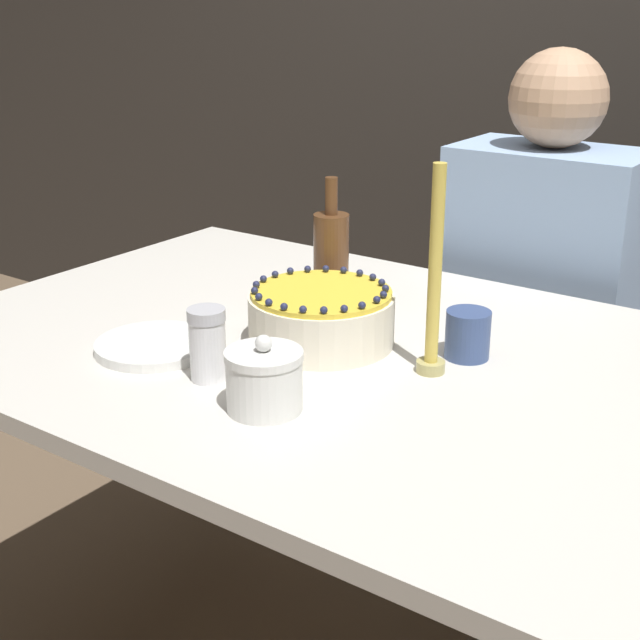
{
  "coord_description": "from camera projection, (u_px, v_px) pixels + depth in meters",
  "views": [
    {
      "loc": [
        0.75,
        -1.12,
        1.32
      ],
      "look_at": [
        -0.05,
        -0.0,
        0.81
      ],
      "focal_mm": 50.0,
      "sensor_mm": 36.0,
      "label": 1
    }
  ],
  "objects": [
    {
      "name": "dining_table",
      "position": [
        344.0,
        412.0,
        1.5
      ],
      "size": [
        1.43,
        0.94,
        0.77
      ],
      "color": "beige",
      "rests_on": "ground_plane"
    },
    {
      "name": "cake",
      "position": [
        320.0,
        318.0,
        1.46
      ],
      "size": [
        0.24,
        0.24,
        0.1
      ],
      "color": "#EFE5CC",
      "rests_on": "dining_table"
    },
    {
      "name": "sugar_bowl",
      "position": [
        264.0,
        380.0,
        1.23
      ],
      "size": [
        0.11,
        0.11,
        0.11
      ],
      "color": "white",
      "rests_on": "dining_table"
    },
    {
      "name": "sugar_shaker",
      "position": [
        208.0,
        344.0,
        1.33
      ],
      "size": [
        0.06,
        0.06,
        0.11
      ],
      "color": "white",
      "rests_on": "dining_table"
    },
    {
      "name": "plate_stack",
      "position": [
        155.0,
        346.0,
        1.45
      ],
      "size": [
        0.2,
        0.2,
        0.02
      ],
      "color": "white",
      "rests_on": "dining_table"
    },
    {
      "name": "candle",
      "position": [
        434.0,
        289.0,
        1.32
      ],
      "size": [
        0.04,
        0.04,
        0.32
      ],
      "color": "tan",
      "rests_on": "dining_table"
    },
    {
      "name": "bottle",
      "position": [
        331.0,
        258.0,
        1.63
      ],
      "size": [
        0.06,
        0.06,
        0.24
      ],
      "color": "brown",
      "rests_on": "dining_table"
    },
    {
      "name": "cup",
      "position": [
        468.0,
        334.0,
        1.41
      ],
      "size": [
        0.07,
        0.07,
        0.08
      ],
      "color": "#384C7F",
      "rests_on": "dining_table"
    },
    {
      "name": "person_man_blue_shirt",
      "position": [
        534.0,
        361.0,
        2.02
      ],
      "size": [
        0.4,
        0.34,
        1.21
      ],
      "rotation": [
        0.0,
        0.0,
        3.14
      ],
      "color": "#2D2D38",
      "rests_on": "ground_plane"
    }
  ]
}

